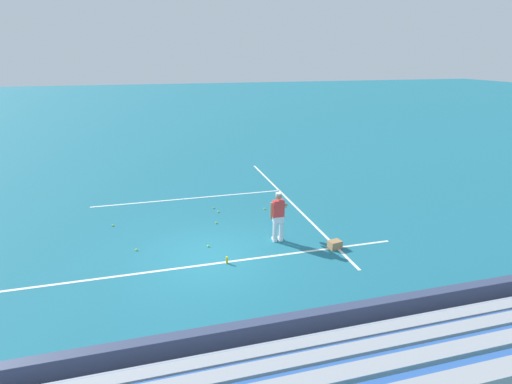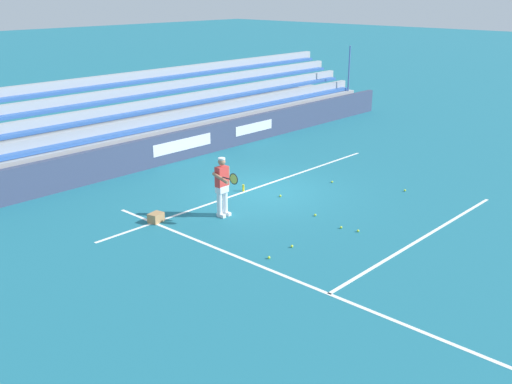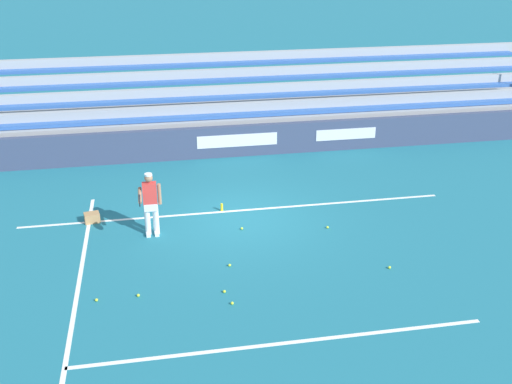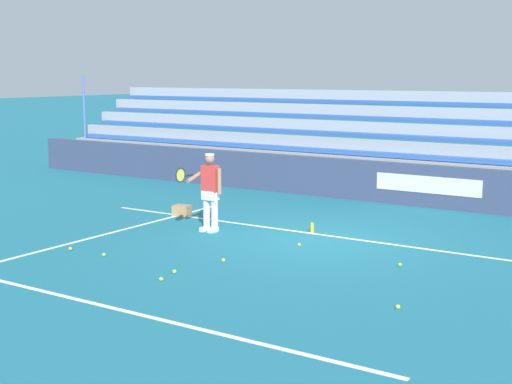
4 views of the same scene
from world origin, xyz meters
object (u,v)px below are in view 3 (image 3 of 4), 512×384
at_px(ball_box_cardboard, 92,218).
at_px(tennis_ball_midcourt, 328,227).
at_px(tennis_ball_by_box, 96,300).
at_px(tennis_ball_on_baseline, 232,303).
at_px(tennis_ball_toward_net, 224,291).
at_px(water_bottle, 222,207).
at_px(tennis_ball_stray_back, 242,228).
at_px(tennis_player, 150,204).
at_px(tennis_ball_far_left, 230,265).
at_px(tennis_ball_near_player, 138,295).
at_px(tennis_ball_far_right, 389,267).

relative_size(ball_box_cardboard, tennis_ball_midcourt, 6.06).
relative_size(tennis_ball_by_box, tennis_ball_on_baseline, 1.00).
bearing_deg(tennis_ball_on_baseline, ball_box_cardboard, -54.68).
xyz_separation_m(tennis_ball_toward_net, water_bottle, (-0.46, -4.14, 0.08)).
distance_m(tennis_ball_by_box, tennis_ball_midcourt, 6.35).
relative_size(tennis_ball_stray_back, water_bottle, 0.30).
bearing_deg(tennis_ball_toward_net, tennis_player, -63.71).
bearing_deg(tennis_ball_by_box, water_bottle, -129.06).
bearing_deg(tennis_ball_stray_back, tennis_player, -3.62).
distance_m(tennis_ball_midcourt, tennis_ball_far_left, 3.21).
distance_m(ball_box_cardboard, tennis_ball_near_player, 4.08).
xyz_separation_m(tennis_player, tennis_ball_by_box, (1.26, 2.89, -0.86)).
height_order(tennis_ball_by_box, tennis_ball_far_left, same).
distance_m(tennis_player, tennis_ball_stray_back, 2.51).
xyz_separation_m(tennis_ball_toward_net, tennis_ball_far_right, (-3.98, -0.32, 0.00)).
xyz_separation_m(tennis_player, tennis_ball_toward_net, (-1.50, 3.05, -0.86)).
bearing_deg(tennis_ball_far_right, tennis_ball_by_box, 1.34).
bearing_deg(ball_box_cardboard, tennis_ball_toward_net, 127.42).
height_order(tennis_ball_on_baseline, water_bottle, water_bottle).
height_order(tennis_ball_by_box, tennis_ball_midcourt, same).
distance_m(tennis_player, tennis_ball_midcourt, 4.73).
bearing_deg(tennis_ball_near_player, tennis_player, -97.34).
distance_m(tennis_ball_midcourt, tennis_ball_stray_back, 2.30).
bearing_deg(water_bottle, tennis_ball_far_left, 86.29).
xyz_separation_m(tennis_player, tennis_ball_on_baseline, (-1.61, 3.52, -0.86)).
xyz_separation_m(tennis_ball_by_box, tennis_ball_midcourt, (-5.88, -2.40, 0.00)).
relative_size(ball_box_cardboard, tennis_ball_far_right, 6.06).
bearing_deg(tennis_player, water_bottle, -151.02).
distance_m(tennis_ball_stray_back, water_bottle, 1.30).
bearing_deg(tennis_ball_toward_net, tennis_ball_on_baseline, 102.71).
relative_size(tennis_ball_on_baseline, tennis_ball_far_left, 1.00).
xyz_separation_m(tennis_ball_near_player, tennis_ball_far_right, (-5.85, -0.14, 0.00)).
height_order(tennis_ball_by_box, tennis_ball_near_player, same).
distance_m(tennis_ball_near_player, tennis_ball_far_right, 5.85).
relative_size(tennis_ball_toward_net, tennis_ball_midcourt, 1.00).
xyz_separation_m(tennis_ball_far_right, tennis_ball_stray_back, (3.13, -2.58, 0.00)).
height_order(tennis_ball_toward_net, water_bottle, water_bottle).
height_order(tennis_ball_far_right, tennis_ball_far_left, same).
height_order(ball_box_cardboard, tennis_ball_by_box, ball_box_cardboard).
distance_m(tennis_ball_far_right, tennis_ball_far_left, 3.79).
xyz_separation_m(tennis_player, tennis_ball_far_left, (-1.77, 1.96, -0.86)).
bearing_deg(tennis_ball_stray_back, tennis_ball_far_right, 140.52).
bearing_deg(ball_box_cardboard, tennis_ball_on_baseline, 125.32).
xyz_separation_m(tennis_player, tennis_ball_near_player, (0.37, 2.87, -0.86)).
xyz_separation_m(tennis_ball_midcourt, water_bottle, (2.65, -1.58, 0.08)).
bearing_deg(tennis_ball_on_baseline, tennis_ball_far_right, -168.39).
distance_m(ball_box_cardboard, tennis_ball_far_left, 4.51).
bearing_deg(tennis_ball_on_baseline, tennis_ball_toward_net, -77.29).
xyz_separation_m(tennis_ball_far_right, water_bottle, (3.51, -3.82, 0.08)).
relative_size(tennis_ball_midcourt, tennis_ball_far_right, 1.00).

